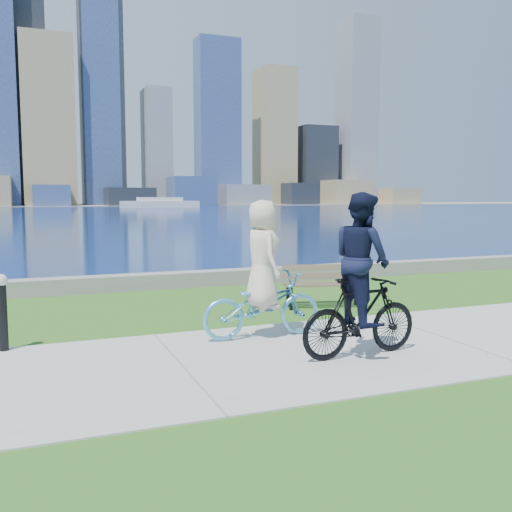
{
  "coord_description": "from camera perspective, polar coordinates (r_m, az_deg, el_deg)",
  "views": [
    {
      "loc": [
        -5.67,
        -6.75,
        2.12
      ],
      "look_at": [
        -2.11,
        2.3,
        1.1
      ],
      "focal_mm": 40.0,
      "sensor_mm": 36.0,
      "label": 1
    }
  ],
  "objects": [
    {
      "name": "far_shore",
      "position": [
        136.88,
        -19.16,
        4.8
      ],
      "size": [
        320.0,
        30.0,
        0.12
      ],
      "primitive_type": "cube",
      "color": "gray",
      "rests_on": "ground"
    },
    {
      "name": "ground",
      "position": [
        9.07,
        18.21,
        -7.84
      ],
      "size": [
        320.0,
        320.0,
        0.0
      ],
      "primitive_type": "plane",
      "color": "#285817",
      "rests_on": "ground"
    },
    {
      "name": "cyclist_woman",
      "position": [
        8.47,
        0.62,
        -3.11
      ],
      "size": [
        0.65,
        1.86,
        2.05
      ],
      "rotation": [
        0.0,
        0.0,
        1.57
      ],
      "color": "#57AFD4",
      "rests_on": "ground"
    },
    {
      "name": "concrete_path",
      "position": [
        9.07,
        18.22,
        -7.77
      ],
      "size": [
        80.0,
        3.5,
        0.02
      ],
      "primitive_type": "cube",
      "color": "#A0A19C",
      "rests_on": "ground"
    },
    {
      "name": "bollard_lamp",
      "position": [
        8.5,
        -24.03,
        -4.73
      ],
      "size": [
        0.17,
        0.17,
        1.08
      ],
      "color": "black",
      "rests_on": "ground"
    },
    {
      "name": "bay_water",
      "position": [
        78.98,
        -17.39,
        4.19
      ],
      "size": [
        320.0,
        131.0,
        0.01
      ],
      "primitive_type": "cube",
      "color": "navy",
      "rests_on": "ground"
    },
    {
      "name": "cyclist_man",
      "position": [
        7.57,
        10.45,
        -3.17
      ],
      "size": [
        0.7,
        1.78,
        2.16
      ],
      "rotation": [
        0.0,
        0.0,
        1.64
      ],
      "color": "black",
      "rests_on": "ground"
    },
    {
      "name": "park_bench",
      "position": [
        11.04,
        6.75,
        -2.55
      ],
      "size": [
        1.63,
        0.91,
        0.8
      ],
      "rotation": [
        0.0,
        0.0,
        -0.26
      ],
      "color": "black",
      "rests_on": "ground"
    },
    {
      "name": "city_skyline",
      "position": [
        138.43,
        -20.61,
        14.6
      ],
      "size": [
        177.97,
        23.5,
        76.0
      ],
      "color": "slate",
      "rests_on": "ground"
    },
    {
      "name": "seawall",
      "position": [
        14.27,
        2.16,
        -1.85
      ],
      "size": [
        90.0,
        0.5,
        0.35
      ],
      "primitive_type": "cube",
      "color": "slate",
      "rests_on": "ground"
    },
    {
      "name": "ferry_far",
      "position": [
        108.96,
        -9.6,
        5.22
      ],
      "size": [
        14.3,
        4.09,
        1.94
      ],
      "color": "silver",
      "rests_on": "ground"
    }
  ]
}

